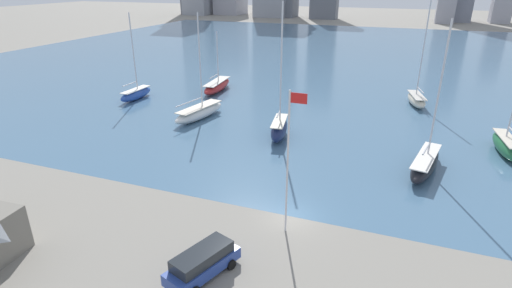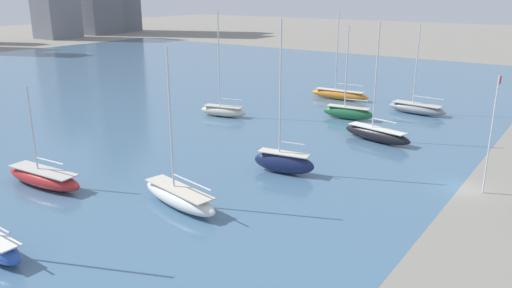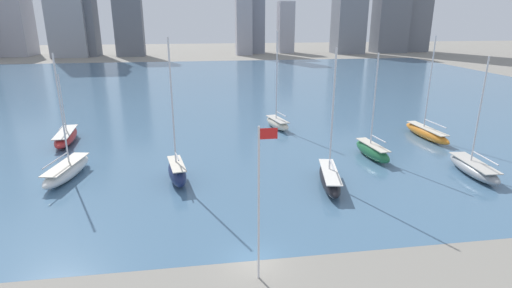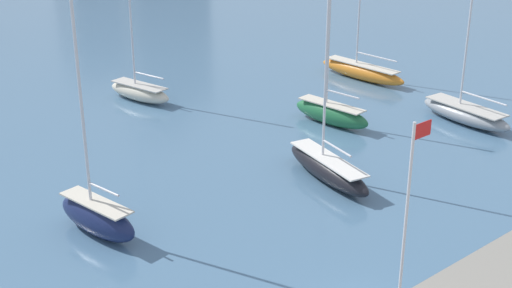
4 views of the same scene
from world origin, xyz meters
TOP-DOWN VIEW (x-y plane):
  - ground_plane at (0.00, 0.00)m, footprint 500.00×500.00m
  - harbor_water at (0.00, 70.00)m, footprint 180.00×140.00m
  - flag_pole at (0.12, -2.02)m, footprint 1.24×0.14m
  - sailboat_orange at (29.74, 26.97)m, footprint 2.32×10.43m
  - sailboat_navy at (-6.09, 15.81)m, footprint 2.81×6.70m
  - sailboat_red at (-22.26, 32.51)m, footprint 3.10×9.73m
  - sailboat_black at (9.94, 12.30)m, footprint 3.76×9.40m
  - sailboat_gray at (27.13, 12.89)m, footprint 3.14×9.04m
  - sailboat_white at (-18.28, 18.79)m, footprint 4.03×9.65m
  - sailboat_cream at (9.07, 35.78)m, footprint 3.54×7.42m
  - sailboat_green at (18.13, 19.97)m, footprint 2.56×7.67m

SIDE VIEW (x-z plane):
  - ground_plane at x=0.00m, z-range 0.00..0.00m
  - harbor_water at x=0.00m, z-range 0.00..0.00m
  - sailboat_gray at x=27.13m, z-range -5.76..7.52m
  - sailboat_red at x=-22.26m, z-range -3.94..5.76m
  - sailboat_orange at x=29.74m, z-range -6.43..8.31m
  - sailboat_white at x=-18.28m, z-range -5.88..7.79m
  - sailboat_cream at x=9.07m, z-range -6.63..8.54m
  - sailboat_black at x=9.94m, z-range -6.21..8.17m
  - sailboat_green at x=18.13m, z-range -5.53..7.62m
  - sailboat_navy at x=-6.09m, z-range -6.42..8.93m
  - flag_pole at x=0.12m, z-range 0.48..11.36m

